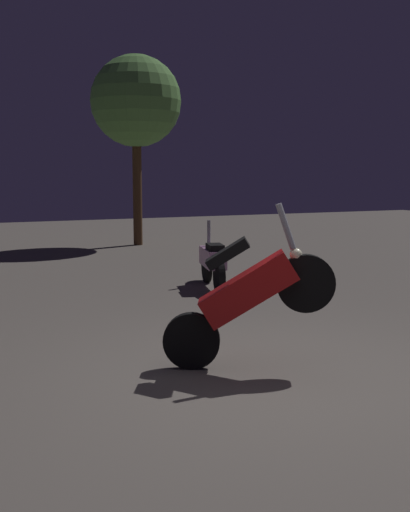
# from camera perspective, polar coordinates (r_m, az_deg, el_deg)

# --- Properties ---
(ground_plane) EXTENTS (40.00, 40.00, 0.00)m
(ground_plane) POSITION_cam_1_polar(r_m,az_deg,el_deg) (5.88, 6.09, -11.19)
(ground_plane) COLOR #605951
(motorcycle_red_foreground) EXTENTS (1.52, 0.86, 1.63)m
(motorcycle_red_foreground) POSITION_cam_1_polar(r_m,az_deg,el_deg) (5.87, 4.03, -3.67)
(motorcycle_red_foreground) COLOR black
(motorcycle_red_foreground) RESTS_ON ground_plane
(motorcycle_pink_parked_left) EXTENTS (0.53, 1.63, 1.11)m
(motorcycle_pink_parked_left) POSITION_cam_1_polar(r_m,az_deg,el_deg) (10.16, 0.73, -0.55)
(motorcycle_pink_parked_left) COLOR black
(motorcycle_pink_parked_left) RESTS_ON ground_plane
(tree_center_bg) EXTENTS (2.38, 2.38, 4.97)m
(tree_center_bg) POSITION_cam_1_polar(r_m,az_deg,el_deg) (16.44, -6.50, 14.17)
(tree_center_bg) COLOR #4C331E
(tree_center_bg) RESTS_ON ground_plane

